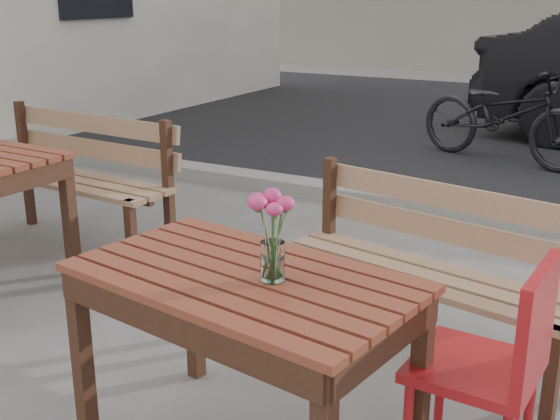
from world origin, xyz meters
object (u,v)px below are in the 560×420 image
object	(u,v)px
main_table	(244,305)
bicycle	(504,115)
main_vase	(272,224)
red_chair	(499,358)

from	to	relation	value
main_table	bicycle	bearing A→B (deg)	101.11
main_table	main_vase	xyz separation A→B (m)	(0.12, -0.00, 0.31)
main_table	red_chair	xyz separation A→B (m)	(0.80, 0.29, -0.13)
main_vase	bicycle	xyz separation A→B (m)	(-0.31, 5.13, -0.44)
main_table	bicycle	distance (m)	5.13
bicycle	main_vase	bearing A→B (deg)	-158.58
main_table	red_chair	world-z (taller)	red_chair
main_table	red_chair	size ratio (longest dim) A/B	1.55
red_chair	bicycle	xyz separation A→B (m)	(-1.00, 4.84, -0.00)
main_vase	red_chair	bearing A→B (deg)	23.23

